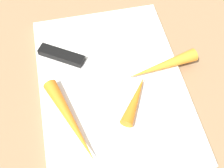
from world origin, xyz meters
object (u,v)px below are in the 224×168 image
(cutting_board, at_px, (112,86))
(carrot_medium, at_px, (162,66))
(carrot_shortest, at_px, (135,99))
(carrot_longest, at_px, (71,121))
(knife, at_px, (68,58))

(cutting_board, height_order, carrot_medium, carrot_medium)
(cutting_board, distance_m, carrot_shortest, 0.06)
(carrot_shortest, height_order, carrot_longest, carrot_longest)
(knife, bearing_deg, carrot_medium, 13.30)
(cutting_board, xyz_separation_m, knife, (0.07, 0.07, 0.01))
(cutting_board, relative_size, carrot_medium, 2.64)
(carrot_shortest, height_order, carrot_medium, carrot_medium)
(cutting_board, bearing_deg, carrot_medium, -83.04)
(cutting_board, xyz_separation_m, carrot_longest, (-0.06, 0.08, 0.02))
(carrot_shortest, bearing_deg, cutting_board, 67.52)
(cutting_board, bearing_deg, carrot_longest, 127.05)
(carrot_longest, relative_size, carrot_medium, 1.20)
(cutting_board, distance_m, carrot_longest, 0.10)
(carrot_shortest, bearing_deg, knife, 73.81)
(knife, distance_m, carrot_medium, 0.18)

